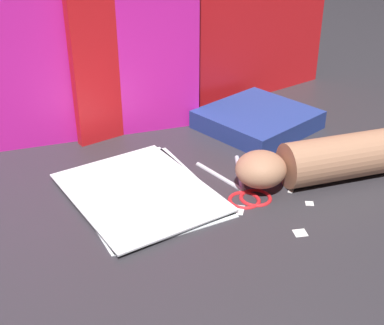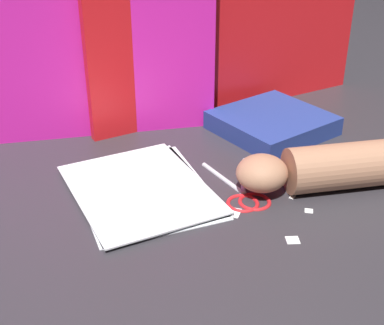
{
  "view_description": "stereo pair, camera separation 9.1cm",
  "coord_description": "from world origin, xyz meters",
  "px_view_note": "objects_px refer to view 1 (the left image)",
  "views": [
    {
      "loc": [
        -0.44,
        -0.64,
        0.49
      ],
      "look_at": [
        -0.04,
        0.05,
        0.06
      ],
      "focal_mm": 50.0,
      "sensor_mm": 36.0,
      "label": 1
    },
    {
      "loc": [
        -0.36,
        -0.68,
        0.49
      ],
      "look_at": [
        -0.04,
        0.05,
        0.06
      ],
      "focal_mm": 50.0,
      "sensor_mm": 36.0,
      "label": 2
    }
  ],
  "objects_px": {
    "paper_stack": "(141,192)",
    "book_closed": "(257,120)",
    "scissors": "(243,189)",
    "hand_forearm": "(320,161)"
  },
  "relations": [
    {
      "from": "book_closed",
      "to": "hand_forearm",
      "type": "xyz_separation_m",
      "value": [
        -0.04,
        -0.24,
        0.02
      ]
    },
    {
      "from": "paper_stack",
      "to": "book_closed",
      "type": "distance_m",
      "value": 0.36
    },
    {
      "from": "book_closed",
      "to": "scissors",
      "type": "height_order",
      "value": "book_closed"
    },
    {
      "from": "paper_stack",
      "to": "hand_forearm",
      "type": "xyz_separation_m",
      "value": [
        0.3,
        -0.12,
        0.04
      ]
    },
    {
      "from": "paper_stack",
      "to": "book_closed",
      "type": "height_order",
      "value": "book_closed"
    },
    {
      "from": "book_closed",
      "to": "scissors",
      "type": "distance_m",
      "value": 0.27
    },
    {
      "from": "scissors",
      "to": "book_closed",
      "type": "bearing_deg",
      "value": 48.84
    },
    {
      "from": "hand_forearm",
      "to": "paper_stack",
      "type": "bearing_deg",
      "value": 158.25
    },
    {
      "from": "paper_stack",
      "to": "scissors",
      "type": "bearing_deg",
      "value": -27.25
    },
    {
      "from": "paper_stack",
      "to": "book_closed",
      "type": "xyz_separation_m",
      "value": [
        0.34,
        0.12,
        0.02
      ]
    }
  ]
}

